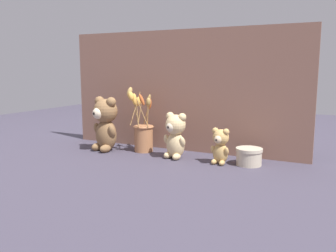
{
  "coord_description": "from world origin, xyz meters",
  "views": [
    {
      "loc": [
        0.72,
        -1.44,
        0.41
      ],
      "look_at": [
        0.0,
        0.02,
        0.14
      ],
      "focal_mm": 38.0,
      "sensor_mm": 36.0,
      "label": 1
    }
  ],
  "objects": [
    {
      "name": "ground_plane",
      "position": [
        0.0,
        0.0,
        0.0
      ],
      "size": [
        4.0,
        4.0,
        0.0
      ],
      "primitive_type": "plane",
      "color": "#3D3847"
    },
    {
      "name": "backdrop_wall",
      "position": [
        0.0,
        0.17,
        0.3
      ],
      "size": [
        1.24,
        0.02,
        0.59
      ],
      "color": "#845B4C",
      "rests_on": "ground"
    },
    {
      "name": "teddy_bear_large",
      "position": [
        -0.33,
        -0.01,
        0.14
      ],
      "size": [
        0.15,
        0.14,
        0.27
      ],
      "color": "olive",
      "rests_on": "ground"
    },
    {
      "name": "teddy_bear_medium",
      "position": [
        0.05,
        0.0,
        0.11
      ],
      "size": [
        0.12,
        0.11,
        0.21
      ],
      "color": "#DBBC84",
      "rests_on": "ground"
    },
    {
      "name": "teddy_bear_small",
      "position": [
        0.26,
        -0.01,
        0.08
      ],
      "size": [
        0.09,
        0.08,
        0.16
      ],
      "color": "tan",
      "rests_on": "ground"
    },
    {
      "name": "flower_vase",
      "position": [
        -0.15,
        0.05,
        0.1
      ],
      "size": [
        0.16,
        0.15,
        0.32
      ],
      "color": "#AD7047",
      "rests_on": "ground"
    },
    {
      "name": "decorative_tin_tall",
      "position": [
        0.38,
        0.03,
        0.04
      ],
      "size": [
        0.11,
        0.11,
        0.07
      ],
      "color": "beige",
      "rests_on": "ground"
    }
  ]
}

